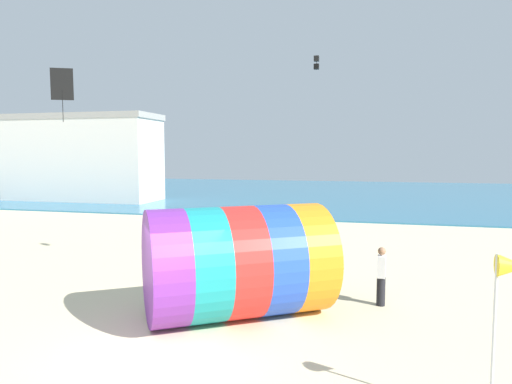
# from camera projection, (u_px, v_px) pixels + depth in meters

# --- Properties ---
(ground_plane) EXTENTS (120.00, 120.00, 0.00)m
(ground_plane) POSITION_uv_depth(u_px,v_px,m) (157.00, 347.00, 10.11)
(ground_plane) COLOR beige
(sea) EXTENTS (120.00, 40.00, 0.10)m
(sea) POSITION_uv_depth(u_px,v_px,m) (325.00, 193.00, 48.20)
(sea) COLOR teal
(sea) RESTS_ON ground
(giant_inflatable_tube) EXTENTS (5.46, 4.95, 2.91)m
(giant_inflatable_tube) POSITION_uv_depth(u_px,v_px,m) (238.00, 262.00, 11.88)
(giant_inflatable_tube) COLOR purple
(giant_inflatable_tube) RESTS_ON ground
(kite_handler) EXTENTS (0.24, 0.37, 1.66)m
(kite_handler) POSITION_uv_depth(u_px,v_px,m) (381.00, 276.00, 12.77)
(kite_handler) COLOR black
(kite_handler) RESTS_ON ground
(kite_black_diamond) EXTENTS (0.98, 0.52, 2.61)m
(kite_black_diamond) POSITION_uv_depth(u_px,v_px,m) (62.00, 85.00, 22.37)
(kite_black_diamond) COLOR black
(kite_black_box) EXTENTS (0.28, 0.28, 0.78)m
(kite_black_box) POSITION_uv_depth(u_px,v_px,m) (316.00, 63.00, 25.42)
(kite_black_box) COLOR black
(promenade_building) EXTENTS (13.81, 4.91, 7.65)m
(promenade_building) POSITION_uv_depth(u_px,v_px,m) (83.00, 158.00, 40.54)
(promenade_building) COLOR silver
(promenade_building) RESTS_ON ground
(beach_flag) EXTENTS (0.47, 0.36, 2.72)m
(beach_flag) POSITION_uv_depth(u_px,v_px,m) (511.00, 274.00, 7.06)
(beach_flag) COLOR silver
(beach_flag) RESTS_ON ground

